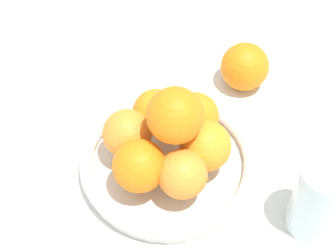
% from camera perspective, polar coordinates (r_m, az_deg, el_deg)
% --- Properties ---
extents(ground_plane, '(4.00, 4.00, 0.00)m').
position_cam_1_polar(ground_plane, '(0.87, 0.00, -4.38)').
color(ground_plane, silver).
extents(fruit_bowl, '(0.27, 0.27, 0.03)m').
position_cam_1_polar(fruit_bowl, '(0.86, 0.00, -3.72)').
color(fruit_bowl, silver).
rests_on(fruit_bowl, ground_plane).
extents(orange_pile, '(0.20, 0.18, 0.14)m').
position_cam_1_polar(orange_pile, '(0.81, 0.06, -1.12)').
color(orange_pile, orange).
rests_on(orange_pile, fruit_bowl).
extents(stray_orange, '(0.08, 0.08, 0.08)m').
position_cam_1_polar(stray_orange, '(0.97, 7.80, 6.00)').
color(stray_orange, orange).
rests_on(stray_orange, ground_plane).
extents(drinking_glass, '(0.08, 0.08, 0.13)m').
position_cam_1_polar(drinking_glass, '(0.80, 15.20, -7.12)').
color(drinking_glass, silver).
rests_on(drinking_glass, ground_plane).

